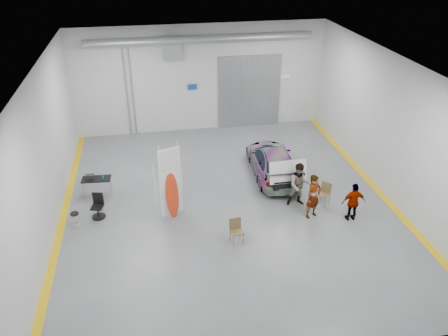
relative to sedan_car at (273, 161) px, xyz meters
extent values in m
plane|color=#595B60|center=(-2.58, -2.05, -0.70)|extent=(16.00, 16.00, 0.00)
cube|color=#B2B4B6|center=(-9.58, -2.05, 2.30)|extent=(0.02, 16.00, 6.00)
cube|color=#B2B4B6|center=(4.42, -2.05, 2.30)|extent=(0.02, 16.00, 6.00)
cube|color=#B2B4B6|center=(-2.58, 5.95, 2.30)|extent=(14.00, 0.02, 6.00)
cube|color=#B2B4B6|center=(-2.58, -10.05, 2.30)|extent=(14.00, 0.02, 6.00)
cube|color=white|center=(-2.58, -2.05, 5.30)|extent=(14.00, 16.00, 0.02)
cube|color=#91959A|center=(0.22, 5.87, 1.40)|extent=(3.60, 0.12, 4.20)
cube|color=gray|center=(-4.08, 5.87, 4.10)|extent=(1.00, 0.50, 1.20)
cylinder|color=gray|center=(-2.58, 5.35, 4.60)|extent=(11.90, 0.44, 0.44)
cube|color=#123696|center=(-3.08, 5.87, 1.90)|extent=(0.50, 0.04, 0.30)
cube|color=white|center=(2.22, 5.87, 2.20)|extent=(0.70, 0.04, 0.25)
cylinder|color=gray|center=(-6.38, 5.87, 1.80)|extent=(0.08, 0.08, 5.00)
cylinder|color=gray|center=(-6.68, 5.87, 1.80)|extent=(0.08, 0.08, 5.00)
cube|color=gold|center=(-9.43, -2.05, -0.69)|extent=(0.30, 16.00, 0.01)
cube|color=gold|center=(4.27, -2.05, -0.69)|extent=(0.30, 16.00, 0.01)
imported|color=white|center=(0.00, 0.00, 0.00)|extent=(2.25, 4.93, 1.40)
imported|color=#9A6754|center=(0.63, -3.65, 0.26)|extent=(0.82, 0.70, 1.92)
imported|color=#45637F|center=(0.36, -2.71, 0.28)|extent=(1.03, 0.83, 1.96)
imported|color=#AA6C38|center=(2.14, -4.16, 0.14)|extent=(0.99, 0.45, 1.68)
cube|color=white|center=(-5.06, -2.58, 0.40)|extent=(0.89, 0.35, 1.98)
ellipsoid|color=#FF5016|center=(-5.06, -2.67, 0.35)|extent=(0.61, 0.43, 2.09)
cube|color=white|center=(-5.06, -2.60, 1.89)|extent=(0.86, 0.34, 1.05)
cylinder|color=white|center=(-5.45, -2.58, 0.95)|extent=(0.03, 0.03, 3.30)
cylinder|color=white|center=(-4.68, -2.58, 0.95)|extent=(0.03, 0.03, 3.30)
cube|color=brown|center=(-2.75, -4.77, -0.20)|extent=(0.51, 0.49, 0.04)
cube|color=brown|center=(-2.75, -4.56, 0.05)|extent=(0.47, 0.14, 0.44)
cube|color=brown|center=(1.42, -2.88, -0.21)|extent=(0.63, 0.63, 0.04)
cube|color=brown|center=(1.42, -2.67, 0.04)|extent=(0.38, 0.40, 0.44)
cylinder|color=black|center=(-8.79, -2.70, -0.04)|extent=(0.33, 0.33, 0.05)
torus|color=silver|center=(-8.79, -2.70, -0.49)|extent=(0.35, 0.35, 0.02)
cylinder|color=gray|center=(-8.69, -0.56, -0.33)|extent=(0.03, 0.03, 0.74)
cylinder|color=gray|center=(-7.55, -0.56, -0.33)|extent=(0.03, 0.03, 0.74)
cylinder|color=gray|center=(-8.69, -0.04, -0.33)|extent=(0.03, 0.03, 0.74)
cylinder|color=gray|center=(-7.55, -0.04, -0.33)|extent=(0.03, 0.03, 0.74)
cube|color=black|center=(-8.12, -0.30, 0.07)|extent=(1.28, 0.71, 0.04)
cylinder|color=#195A9B|center=(-7.81, -0.40, 0.20)|extent=(0.08, 0.08, 0.23)
cube|color=black|center=(-8.38, -0.25, 0.18)|extent=(0.36, 0.23, 0.19)
cylinder|color=black|center=(-7.98, -2.16, -0.66)|extent=(0.55, 0.55, 0.04)
cylinder|color=black|center=(-7.98, -2.16, -0.42)|extent=(0.06, 0.06, 0.48)
cube|color=black|center=(-7.98, -2.16, -0.18)|extent=(0.55, 0.55, 0.07)
cube|color=black|center=(-7.98, -1.94, 0.11)|extent=(0.44, 0.16, 0.50)
cube|color=silver|center=(0.00, -2.16, 0.72)|extent=(1.63, 0.99, 0.04)
camera|label=1|loc=(-5.58, -17.50, 9.83)|focal=35.00mm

